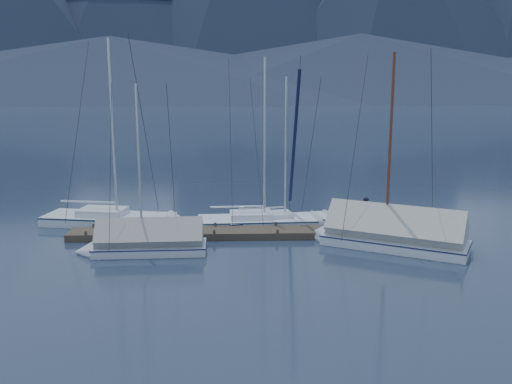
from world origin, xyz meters
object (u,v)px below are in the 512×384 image
Objects in this scene: sailboat_covered_near at (382,236)px; sailboat_open_left at (128,222)px; sailboat_open_mid at (274,223)px; sailboat_open_right at (293,221)px; sailboat_covered_far at (140,244)px; person at (366,212)px.

sailboat_open_left is at bearing 161.04° from sailboat_covered_near.
sailboat_open_mid is 1.12× the size of sailboat_open_right.
sailboat_open_left is at bearing 179.22° from sailboat_open_right.
sailboat_covered_near reaches higher than sailboat_covered_far.
sailboat_covered_near is at bearing 168.22° from person.
sailboat_covered_near is 1.19× the size of sailboat_covered_far.
sailboat_open_right is 1.05× the size of sailboat_covered_far.
sailboat_open_right is at bearing -0.78° from sailboat_open_left.
sailboat_open_right reaches higher than sailboat_covered_far.
sailboat_covered_far is (-6.20, -4.43, 0.23)m from sailboat_open_mid.
sailboat_open_left is 1.31× the size of sailboat_covered_far.
sailboat_open_mid is 0.99× the size of sailboat_covered_near.
sailboat_open_mid is 4.83m from person.
sailboat_covered_far is 5.24× the size of person.
sailboat_open_left is 8.73m from sailboat_open_right.
sailboat_open_left is 7.71m from sailboat_open_mid.
person is (3.35, -2.14, 0.96)m from sailboat_open_right.
sailboat_open_left is 1.10× the size of sailboat_covered_near.
sailboat_covered_near is 2.11m from person.
sailboat_open_left reaches higher than sailboat_covered_near.
sailboat_open_mid is 6.18× the size of person.
person is at bearing -32.59° from sailboat_open_right.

